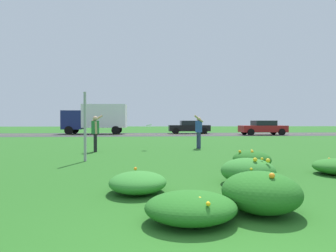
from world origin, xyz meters
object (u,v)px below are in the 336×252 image
object	(u,v)px
sign_post_near_path	(85,127)
person_catcher_blue_shirt	(199,129)
car_black_center_left	(189,127)
box_truck_navy	(97,117)
person_thrower_green_shirt	(95,130)
frisbee_white	(149,125)
car_red_leftmost	(263,128)

from	to	relation	value
sign_post_near_path	person_catcher_blue_shirt	xyz separation A→B (m)	(4.63, 4.12, -0.22)
car_black_center_left	box_truck_navy	bearing A→B (deg)	-180.00
sign_post_near_path	box_truck_navy	world-z (taller)	box_truck_navy
person_catcher_blue_shirt	box_truck_navy	distance (m)	18.31
person_thrower_green_shirt	car_black_center_left	xyz separation A→B (m)	(6.81, 17.57, -0.21)
box_truck_navy	frisbee_white	bearing A→B (deg)	-71.03
car_red_leftmost	person_catcher_blue_shirt	bearing A→B (deg)	-124.56
person_thrower_green_shirt	person_catcher_blue_shirt	world-z (taller)	person_catcher_blue_shirt
sign_post_near_path	person_thrower_green_shirt	bearing A→B (deg)	94.65
box_truck_navy	car_red_leftmost	bearing A→B (deg)	-11.16
person_catcher_blue_shirt	box_truck_navy	world-z (taller)	box_truck_navy
person_catcher_blue_shirt	frisbee_white	world-z (taller)	person_catcher_blue_shirt
person_thrower_green_shirt	sign_post_near_path	bearing A→B (deg)	-85.35
sign_post_near_path	person_catcher_blue_shirt	size ratio (longest dim) A/B	1.40
box_truck_navy	person_catcher_blue_shirt	bearing A→B (deg)	-63.23
person_catcher_blue_shirt	car_red_leftmost	world-z (taller)	person_catcher_blue_shirt
frisbee_white	car_red_leftmost	world-z (taller)	car_red_leftmost
sign_post_near_path	frisbee_white	xyz separation A→B (m)	(2.14, 3.72, 0.01)
car_red_leftmost	sign_post_near_path	bearing A→B (deg)	-128.45
person_thrower_green_shirt	frisbee_white	xyz separation A→B (m)	(2.38, 0.84, 0.23)
person_thrower_green_shirt	car_black_center_left	bearing A→B (deg)	68.81
person_thrower_green_shirt	car_black_center_left	size ratio (longest dim) A/B	0.37
frisbee_white	car_red_leftmost	size ratio (longest dim) A/B	0.06
frisbee_white	person_thrower_green_shirt	bearing A→B (deg)	-160.60
car_red_leftmost	box_truck_navy	size ratio (longest dim) A/B	0.67
sign_post_near_path	person_catcher_blue_shirt	world-z (taller)	sign_post_near_path
person_thrower_green_shirt	person_catcher_blue_shirt	xyz separation A→B (m)	(4.86, 1.24, -0.00)
person_catcher_blue_shirt	person_thrower_green_shirt	bearing A→B (deg)	-165.70
person_thrower_green_shirt	car_black_center_left	distance (m)	18.84
person_catcher_blue_shirt	car_black_center_left	xyz separation A→B (m)	(1.94, 16.33, -0.21)
person_catcher_blue_shirt	box_truck_navy	size ratio (longest dim) A/B	0.25
person_catcher_blue_shirt	frisbee_white	size ratio (longest dim) A/B	5.94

